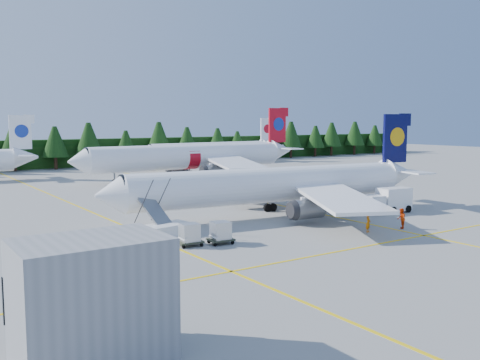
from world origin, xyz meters
TOP-DOWN VIEW (x-y plane):
  - ground at (0.00, 0.00)m, footprint 320.00×320.00m
  - taxi_stripe_a at (-14.00, 20.00)m, footprint 0.25×120.00m
  - taxi_stripe_b at (6.00, 20.00)m, footprint 0.25×120.00m
  - taxi_stripe_cross at (0.00, -6.00)m, footprint 80.00×0.25m
  - treeline_hedge at (0.00, 82.00)m, footprint 220.00×4.00m
  - terminal_building at (-26.00, -14.00)m, footprint 6.00×4.00m
  - airliner_navy at (0.20, 9.16)m, footprint 36.85×30.17m
  - airliner_red at (10.82, 46.44)m, footprint 42.72×35.14m
  - airliner_far_right at (29.34, 70.75)m, footprint 36.75×6.00m
  - airstairs at (-12.83, 6.42)m, footprint 4.57×6.21m
  - service_truck at (12.50, 3.75)m, footprint 5.75×2.71m
  - uld_pair at (-11.56, 1.58)m, footprint 4.60×2.46m
  - crew_a at (3.07, -2.28)m, footprint 0.73×0.64m
  - crew_b at (6.71, -2.96)m, footprint 1.18×1.14m
  - crew_c at (10.66, 4.90)m, footprint 0.52×0.70m

SIDE VIEW (x-z plane):
  - ground at x=0.00m, z-range 0.00..0.00m
  - taxi_stripe_a at x=-14.00m, z-range 0.00..0.01m
  - taxi_stripe_b at x=6.00m, z-range 0.00..0.01m
  - taxi_stripe_cross at x=0.00m, z-range 0.00..0.01m
  - crew_c at x=10.66m, z-range 0.00..1.57m
  - airstairs at x=-12.83m, z-range -1.08..2.73m
  - crew_a at x=3.07m, z-range 0.00..1.69m
  - crew_b at x=6.71m, z-range 0.00..1.92m
  - uld_pair at x=-11.56m, z-range 0.27..1.79m
  - service_truck at x=12.50m, z-range -0.01..2.66m
  - terminal_building at x=-26.00m, z-range 0.00..5.20m
  - treeline_hedge at x=0.00m, z-range 0.00..6.00m
  - airliner_navy at x=0.20m, z-range -2.14..8.59m
  - airliner_far_right at x=29.34m, z-range -1.99..8.69m
  - airliner_red at x=10.82m, z-range -2.48..9.94m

